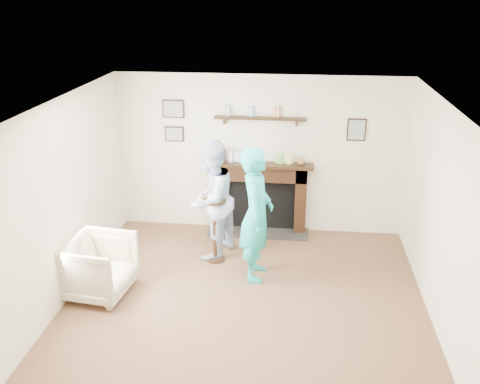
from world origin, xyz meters
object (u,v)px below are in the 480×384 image
(armchair, at_px, (100,293))
(man, at_px, (212,254))
(pedestal_table, at_px, (215,218))
(woman, at_px, (256,275))

(armchair, bearing_deg, man, -39.50)
(pedestal_table, bearing_deg, armchair, -141.92)
(man, relative_size, pedestal_table, 1.61)
(armchair, distance_m, woman, 2.09)
(woman, bearing_deg, man, 51.80)
(man, distance_m, pedestal_table, 0.69)
(pedestal_table, bearing_deg, man, 116.47)
(armchair, height_order, man, man)
(armchair, distance_m, pedestal_table, 1.85)
(woman, bearing_deg, pedestal_table, 57.60)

